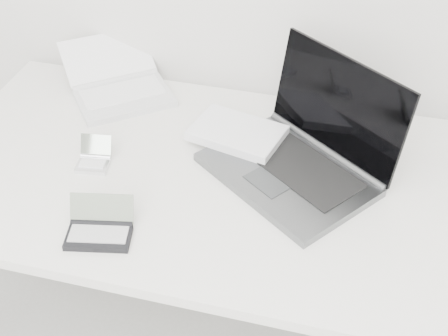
% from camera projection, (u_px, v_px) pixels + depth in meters
% --- Properties ---
extents(desk, '(1.60, 0.80, 0.73)m').
position_uv_depth(desk, '(239.00, 192.00, 1.60)').
color(desk, white).
rests_on(desk, ground).
extents(laptop_large, '(0.57, 0.51, 0.28)m').
position_uv_depth(laptop_large, '(289.00, 150.00, 1.59)').
color(laptop_large, slate).
rests_on(laptop_large, desk).
extents(netbook_open_white, '(0.42, 0.43, 0.10)m').
position_uv_depth(netbook_open_white, '(119.00, 86.00, 1.87)').
color(netbook_open_white, silver).
rests_on(netbook_open_white, desk).
extents(pda_silver, '(0.09, 0.11, 0.06)m').
position_uv_depth(pda_silver, '(94.00, 160.00, 1.61)').
color(pda_silver, silver).
rests_on(pda_silver, desk).
extents(palmtop_charcoal, '(0.17, 0.14, 0.07)m').
position_uv_depth(palmtop_charcoal, '(100.00, 230.00, 1.41)').
color(palmtop_charcoal, black).
rests_on(palmtop_charcoal, desk).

